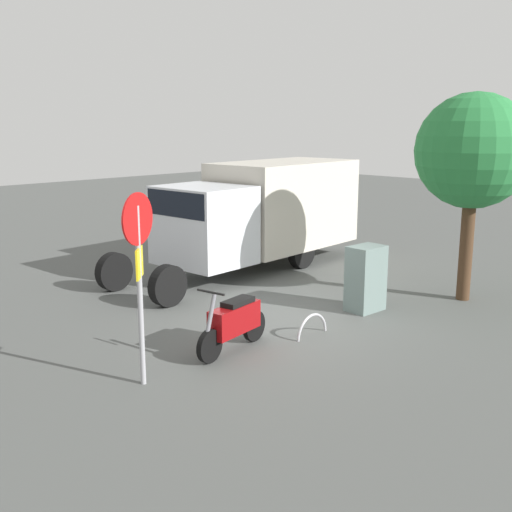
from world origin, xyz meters
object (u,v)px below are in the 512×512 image
at_px(motorcycle, 234,322).
at_px(stop_sign, 139,259).
at_px(bike_rack_hoop, 312,336).
at_px(street_tree, 473,152).
at_px(box_truck_near, 261,209).
at_px(utility_cabinet, 366,278).

relative_size(motorcycle, stop_sign, 0.62).
bearing_deg(bike_rack_hoop, street_tree, 168.46).
height_order(box_truck_near, stop_sign, stop_sign).
bearing_deg(motorcycle, utility_cabinet, 166.38).
height_order(stop_sign, bike_rack_hoop, stop_sign).
relative_size(box_truck_near, street_tree, 1.73).
distance_m(motorcycle, bike_rack_hoop, 1.67).
bearing_deg(box_truck_near, street_tree, 95.73).
bearing_deg(utility_cabinet, motorcycle, -4.30).
height_order(stop_sign, street_tree, street_tree).
relative_size(street_tree, bike_rack_hoop, 5.27).
relative_size(stop_sign, street_tree, 0.64).
height_order(stop_sign, utility_cabinet, stop_sign).
bearing_deg(stop_sign, street_tree, 170.29).
xyz_separation_m(motorcycle, stop_sign, (1.91, 0.04, 1.40)).
xyz_separation_m(street_tree, bike_rack_hoop, (4.20, -0.86, -3.23)).
relative_size(motorcycle, street_tree, 0.40).
bearing_deg(motorcycle, street_tree, 157.45).
xyz_separation_m(box_truck_near, utility_cabinet, (1.36, 4.34, -0.88)).
relative_size(stop_sign, utility_cabinet, 2.11).
bearing_deg(bike_rack_hoop, motorcycle, -17.80).
bearing_deg(utility_cabinet, stop_sign, -2.38).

